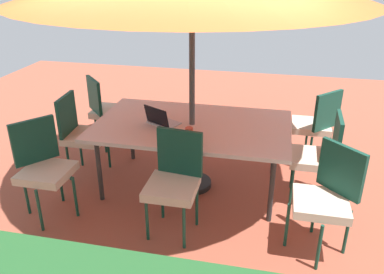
% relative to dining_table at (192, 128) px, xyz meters
% --- Properties ---
extents(ground_plane, '(10.00, 10.00, 0.02)m').
position_rel_dining_table_xyz_m(ground_plane, '(0.00, 0.00, -0.73)').
color(ground_plane, '#9E4C38').
extents(dining_table, '(2.09, 1.27, 0.77)m').
position_rel_dining_table_xyz_m(dining_table, '(0.00, 0.00, 0.00)').
color(dining_table, silver).
rests_on(dining_table, ground_plane).
extents(chair_southwest, '(0.59, 0.59, 0.98)m').
position_rel_dining_table_xyz_m(chair_southwest, '(-1.36, -0.86, -0.17)').
color(chair_southwest, beige).
rests_on(chair_southwest, ground_plane).
extents(chair_east, '(0.48, 0.47, 0.98)m').
position_rel_dining_table_xyz_m(chair_east, '(1.32, -0.01, -0.17)').
color(chair_east, beige).
rests_on(chair_east, ground_plane).
extents(chair_north, '(0.47, 0.48, 0.98)m').
position_rel_dining_table_xyz_m(chair_north, '(-0.01, 0.80, -0.17)').
color(chair_north, beige).
rests_on(chair_north, ground_plane).
extents(chair_northeast, '(0.58, 0.58, 0.98)m').
position_rel_dining_table_xyz_m(chair_northeast, '(1.31, 0.82, -0.17)').
color(chair_northeast, beige).
rests_on(chair_northeast, ground_plane).
extents(chair_northwest, '(0.59, 0.59, 0.98)m').
position_rel_dining_table_xyz_m(chair_northwest, '(-1.35, 0.79, -0.17)').
color(chair_northwest, beige).
rests_on(chair_northwest, ground_plane).
extents(chair_southeast, '(0.59, 0.59, 0.98)m').
position_rel_dining_table_xyz_m(chair_southeast, '(1.35, -0.79, -0.17)').
color(chair_southeast, beige).
rests_on(chair_southeast, ground_plane).
extents(chair_west, '(0.47, 0.46, 0.98)m').
position_rel_dining_table_xyz_m(chair_west, '(-1.35, -0.01, -0.17)').
color(chair_west, beige).
rests_on(chair_west, ground_plane).
extents(laptop, '(0.40, 0.37, 0.21)m').
position_rel_dining_table_xyz_m(laptop, '(0.32, 0.08, 0.09)').
color(laptop, '#B7B7BC').
rests_on(laptop, dining_table).
extents(cup, '(0.08, 0.08, 0.08)m').
position_rel_dining_table_xyz_m(cup, '(-0.03, 0.29, 0.09)').
color(cup, '#CC4C33').
rests_on(cup, dining_table).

